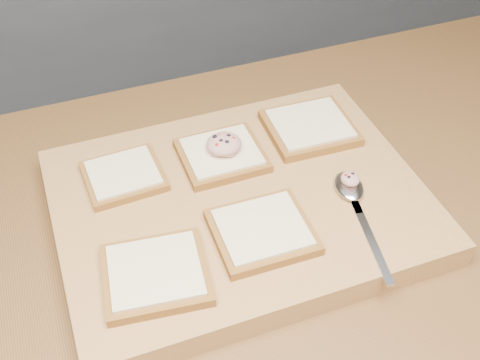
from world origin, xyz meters
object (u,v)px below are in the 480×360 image
Objects in this scene: tuna_salad_dollop at (224,144)px; spoon at (352,194)px; cutting_board at (240,205)px; bread_far_center at (222,155)px.

spoon is (0.14, -0.14, -0.02)m from tuna_salad_dollop.
tuna_salad_dollop is (0.00, 0.08, 0.05)m from cutting_board.
bread_far_center is at bearing 170.95° from tuna_salad_dollop.
cutting_board is 0.10m from tuna_salad_dollop.
spoon reaches higher than cutting_board.
bread_far_center is (0.00, 0.08, 0.03)m from cutting_board.
tuna_salad_dollop reaches higher than spoon.
spoon is at bearing -44.45° from tuna_salad_dollop.
spoon is at bearing -43.85° from bread_far_center.
tuna_salad_dollop is 0.26× the size of spoon.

